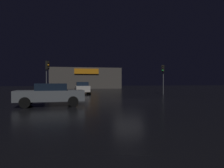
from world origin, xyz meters
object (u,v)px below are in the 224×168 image
object	(u,v)px
store_building	(85,78)
car_near	(82,88)
car_far	(50,94)
traffic_signal_opposite	(163,72)
traffic_signal_main	(47,69)

from	to	relation	value
store_building	car_near	size ratio (longest dim) A/B	3.86
store_building	car_far	size ratio (longest dim) A/B	3.61
traffic_signal_opposite	car_far	size ratio (longest dim) A/B	0.83
car_far	store_building	bearing A→B (deg)	81.97
traffic_signal_main	traffic_signal_opposite	size ratio (longest dim) A/B	1.04
car_near	car_far	bearing A→B (deg)	-102.97
store_building	traffic_signal_main	xyz separation A→B (m)	(-6.09, -26.28, 0.59)
car_near	traffic_signal_opposite	bearing A→B (deg)	-14.31
traffic_signal_opposite	car_far	world-z (taller)	traffic_signal_opposite
car_near	car_far	world-z (taller)	car_near
traffic_signal_opposite	car_near	xyz separation A→B (m)	(-10.11, 2.58, -2.08)
traffic_signal_main	car_near	world-z (taller)	traffic_signal_main
store_building	car_near	xyz separation A→B (m)	(-2.11, -22.79, -1.60)
traffic_signal_main	car_near	bearing A→B (deg)	41.26
traffic_signal_main	car_near	size ratio (longest dim) A/B	0.92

